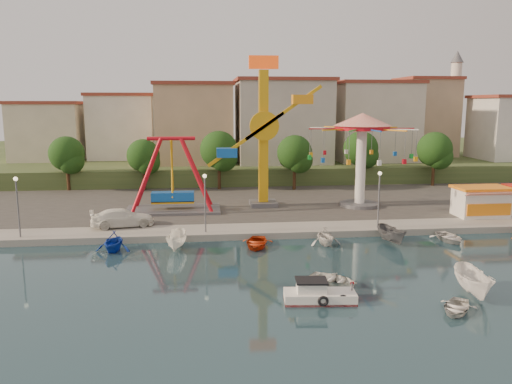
{
  "coord_description": "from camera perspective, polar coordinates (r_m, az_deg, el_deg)",
  "views": [
    {
      "loc": [
        -8.09,
        -30.8,
        12.02
      ],
      "look_at": [
        -3.33,
        14.0,
        4.0
      ],
      "focal_mm": 35.0,
      "sensor_mm": 36.0,
      "label": 1
    }
  ],
  "objects": [
    {
      "name": "ground",
      "position": [
        34.04,
        8.23,
        -10.69
      ],
      "size": [
        200.0,
        200.0,
        0.0
      ],
      "primitive_type": "plane",
      "color": "#16333D",
      "rests_on": "ground"
    },
    {
      "name": "quay_deck",
      "position": [
        93.89,
        -1.08,
        2.92
      ],
      "size": [
        200.0,
        100.0,
        0.6
      ],
      "primitive_type": "cube",
      "color": "#9E998E",
      "rests_on": "ground"
    },
    {
      "name": "asphalt_pad",
      "position": [
        62.39,
        1.49,
        -0.45
      ],
      "size": [
        90.0,
        28.0,
        0.01
      ],
      "primitive_type": "cube",
      "color": "#4C4944",
      "rests_on": "quay_deck"
    },
    {
      "name": "hill_terrace",
      "position": [
        98.7,
        -1.33,
        3.97
      ],
      "size": [
        200.0,
        60.0,
        3.0
      ],
      "primitive_type": "cube",
      "color": "#384C26",
      "rests_on": "ground"
    },
    {
      "name": "pirate_ship_ride",
      "position": [
        53.68,
        -9.55,
        1.78
      ],
      "size": [
        10.0,
        5.0,
        8.0
      ],
      "color": "#59595E",
      "rests_on": "quay_deck"
    },
    {
      "name": "kamikaze_tower",
      "position": [
        55.31,
        1.33,
        6.32
      ],
      "size": [
        8.42,
        3.1,
        16.5
      ],
      "color": "#59595E",
      "rests_on": "quay_deck"
    },
    {
      "name": "wave_swinger",
      "position": [
        56.37,
        11.99,
        5.98
      ],
      "size": [
        11.6,
        11.6,
        10.4
      ],
      "color": "#59595E",
      "rests_on": "quay_deck"
    },
    {
      "name": "booth_left",
      "position": [
        55.93,
        24.32,
        -0.97
      ],
      "size": [
        5.4,
        3.78,
        3.08
      ],
      "color": "white",
      "rests_on": "quay_deck"
    },
    {
      "name": "lamp_post_0",
      "position": [
        47.45,
        -25.54,
        -1.74
      ],
      "size": [
        0.14,
        0.14,
        5.0
      ],
      "primitive_type": "cylinder",
      "color": "#59595E",
      "rests_on": "quay_deck"
    },
    {
      "name": "lamp_post_1",
      "position": [
        44.7,
        -5.83,
        -1.47
      ],
      "size": [
        0.14,
        0.14,
        5.0
      ],
      "primitive_type": "cylinder",
      "color": "#59595E",
      "rests_on": "quay_deck"
    },
    {
      "name": "lamp_post_2",
      "position": [
        47.51,
        13.85,
        -1.03
      ],
      "size": [
        0.14,
        0.14,
        5.0
      ],
      "primitive_type": "cylinder",
      "color": "#59595E",
      "rests_on": "quay_deck"
    },
    {
      "name": "tree_0",
      "position": [
        70.41,
        -20.83,
        4.1
      ],
      "size": [
        4.6,
        4.6,
        7.19
      ],
      "color": "#382314",
      "rests_on": "quay_deck"
    },
    {
      "name": "tree_1",
      "position": [
        67.85,
        -12.76,
        4.07
      ],
      "size": [
        4.35,
        4.35,
        6.8
      ],
      "color": "#382314",
      "rests_on": "quay_deck"
    },
    {
      "name": "tree_2",
      "position": [
        66.92,
        -4.27,
        4.83
      ],
      "size": [
        5.02,
        5.02,
        7.85
      ],
      "color": "#382314",
      "rests_on": "quay_deck"
    },
    {
      "name": "tree_3",
      "position": [
        66.59,
        4.44,
        4.49
      ],
      "size": [
        4.68,
        4.68,
        7.32
      ],
      "color": "#382314",
      "rests_on": "quay_deck"
    },
    {
      "name": "tree_4",
      "position": [
        71.92,
        11.89,
        4.87
      ],
      "size": [
        4.86,
        4.86,
        7.6
      ],
      "color": "#382314",
      "rests_on": "quay_deck"
    },
    {
      "name": "tree_5",
      "position": [
        73.96,
        19.74,
        4.61
      ],
      "size": [
        4.83,
        4.83,
        7.54
      ],
      "color": "#382314",
      "rests_on": "quay_deck"
    },
    {
      "name": "building_0",
      "position": [
        80.98,
        -24.45,
        7.01
      ],
      "size": [
        9.26,
        9.53,
        11.87
      ],
      "primitive_type": "cube",
      "color": "beige",
      "rests_on": "hill_terrace"
    },
    {
      "name": "building_1",
      "position": [
        83.38,
        -15.29,
        6.5
      ],
      "size": [
        12.33,
        9.01,
        8.63
      ],
      "primitive_type": "cube",
      "color": "silver",
      "rests_on": "hill_terrace"
    },
    {
      "name": "building_2",
      "position": [
        82.83,
        -6.18,
        7.68
      ],
      "size": [
        11.95,
        9.28,
        11.23
      ],
      "primitive_type": "cube",
      "color": "tan",
      "rests_on": "hill_terrace"
    },
    {
      "name": "building_3",
      "position": [
        80.9,
        3.72,
        6.94
      ],
      "size": [
        12.59,
        10.5,
        9.2
      ],
      "primitive_type": "cube",
      "color": "beige",
      "rests_on": "hill_terrace"
    },
    {
      "name": "building_4",
      "position": [
        87.45,
        12.13,
        6.98
      ],
      "size": [
        10.75,
        9.23,
        9.24
      ],
      "primitive_type": "cube",
      "color": "beige",
      "rests_on": "hill_terrace"
    },
    {
      "name": "building_5",
      "position": [
        90.73,
        20.59,
        7.3
      ],
      "size": [
        12.77,
        10.96,
        11.21
      ],
      "primitive_type": "cube",
      "color": "tan",
      "rests_on": "hill_terrace"
    },
    {
      "name": "minaret",
      "position": [
        95.58,
        21.73,
        9.7
      ],
      "size": [
        2.8,
        2.8,
        18.0
      ],
      "color": "silver",
      "rests_on": "hill_terrace"
    },
    {
      "name": "cabin_motorboat",
      "position": [
        31.45,
        7.1,
        -11.65
      ],
      "size": [
        4.5,
        2.05,
        1.54
      ],
      "rotation": [
        0.0,
        0.0,
        -0.09
      ],
      "color": "white",
      "rests_on": "ground"
    },
    {
      "name": "rowboat_a",
      "position": [
        34.46,
        8.88,
        -9.84
      ],
      "size": [
        4.06,
        3.95,
        0.69
      ],
      "primitive_type": "imported",
      "rotation": [
        0.0,
        0.0,
        0.87
      ],
      "color": "white",
      "rests_on": "ground"
    },
    {
      "name": "rowboat_b",
      "position": [
        32.03,
        21.89,
        -12.13
      ],
      "size": [
        3.45,
        3.6,
        0.61
      ],
      "primitive_type": "imported",
      "rotation": [
        0.0,
        0.0,
        -0.66
      ],
      "color": "silver",
      "rests_on": "ground"
    },
    {
      "name": "skiff",
      "position": [
        34.83,
        23.62,
        -9.46
      ],
      "size": [
        2.37,
        4.7,
        1.74
      ],
      "primitive_type": "imported",
      "rotation": [
        0.0,
        0.0,
        -0.16
      ],
      "color": "white",
      "rests_on": "ground"
    },
    {
      "name": "van",
      "position": [
        48.5,
        -15.03,
        -2.86
      ],
      "size": [
        6.16,
        3.59,
        1.68
      ],
      "primitive_type": "imported",
      "rotation": [
        0.0,
        0.0,
        1.8
      ],
      "color": "white",
      "rests_on": "quay_deck"
    },
    {
      "name": "moored_boat_1",
      "position": [
        42.77,
        -15.98,
        -5.44
      ],
      "size": [
        3.25,
        3.63,
        1.72
      ],
      "primitive_type": "imported",
      "rotation": [
        0.0,
        0.0,
        -0.14
      ],
      "color": "#1437B0",
      "rests_on": "ground"
    },
    {
      "name": "moored_boat_2",
      "position": [
        42.2,
        -9.02,
        -5.5
      ],
      "size": [
        1.96,
        4.12,
        1.53
      ],
      "primitive_type": "imported",
      "rotation": [
        0.0,
        0.0,
        -0.12
      ],
      "color": "white",
      "rests_on": "ground"
    },
    {
      "name": "moored_boat_3",
      "position": [
        42.46,
        0.03,
        -5.81
      ],
      "size": [
        3.42,
        4.24,
        0.78
      ],
      "primitive_type": "imported",
      "rotation": [
        0.0,
        0.0,
        -0.21
      ],
      "color": "#BD340F",
      "rests_on": "ground"
    },
    {
      "name": "moored_boat_4",
      "position": [
        43.37,
        7.93,
        -5.01
      ],
      "size": [
        2.96,
        3.31,
        1.58
      ],
      "primitive_type": "imported",
      "rotation": [
        0.0,
        0.0,
        0.13
      ],
      "color": "silver",
      "rests_on": "ground"
    },
    {
      "name": "moored_boat_5",
      "position": [
        45.15,
        15.26,
        -4.72
      ],
      "size": [
        2.14,
        4.11,
        1.51
      ],
      "primitive_type": "imported",
      "rotation": [
        0.0,
        0.0,
        0.18
      ],
      "color": "#505155",
      "rests_on": "ground"
    },
    {
      "name": "moored_boat_6",
      "position": [
        47.41,
        21.24,
        -4.84
      ],
      "size": [
        2.73,
        3.69,
        0.74
      ],
      "primitive_type": "imported",
      "rotation": [
        0.0,
        0.0,
        0.05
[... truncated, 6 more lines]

